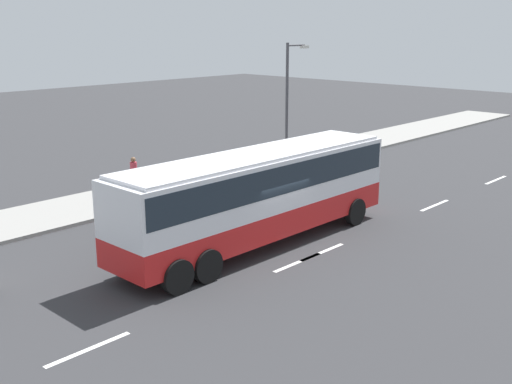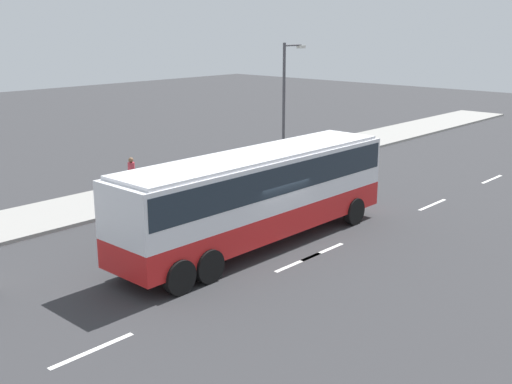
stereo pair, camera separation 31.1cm
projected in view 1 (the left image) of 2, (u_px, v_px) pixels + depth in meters
name	position (u px, v px, depth m)	size (l,w,h in m)	color
ground_plane	(264.00, 246.00, 22.90)	(120.00, 120.00, 0.00)	#333335
sidewalk_curb	(121.00, 199.00, 28.87)	(80.00, 4.00, 0.15)	gray
lane_centreline	(324.00, 252.00, 22.30)	(46.08, 0.16, 0.01)	white
coach_bus	(259.00, 189.00, 22.44)	(12.10, 2.70, 3.45)	red
pedestrian_near_curb	(134.00, 173.00, 29.06)	(0.32, 0.32, 1.78)	brown
street_lamp	(289.00, 97.00, 33.72)	(1.74, 0.24, 6.80)	#47474C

